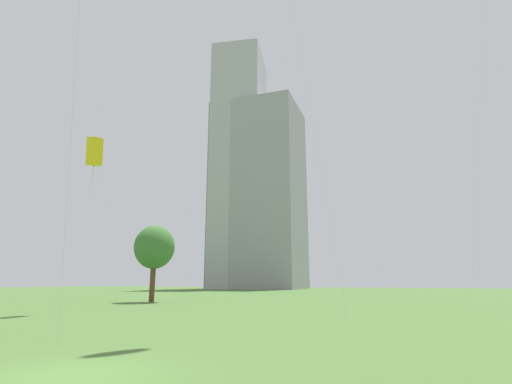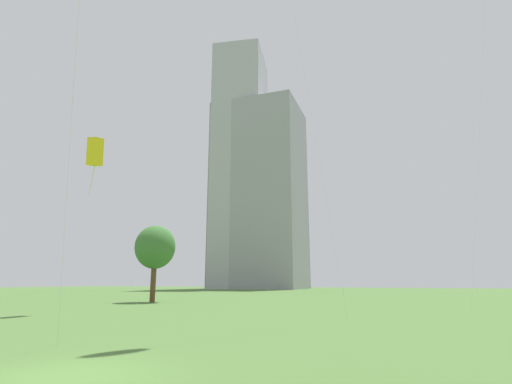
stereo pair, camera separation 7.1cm
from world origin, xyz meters
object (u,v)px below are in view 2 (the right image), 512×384
object	(u,v)px
kite_flying_4	(95,152)
distant_highrise_0	(240,165)
park_tree_0	(155,247)
distant_highrise_1	(260,195)

from	to	relation	value
kite_flying_4	distant_highrise_0	distance (m)	95.33
park_tree_0	distant_highrise_0	world-z (taller)	distant_highrise_0
kite_flying_4	distant_highrise_1	world-z (taller)	distant_highrise_1
distant_highrise_0	distant_highrise_1	xyz separation A→B (m)	(6.09, 1.64, -10.02)
distant_highrise_0	distant_highrise_1	distance (m)	11.84
kite_flying_4	park_tree_0	xyz separation A→B (m)	(-4.08, 12.96, -5.99)
kite_flying_4	distant_highrise_0	bearing A→B (deg)	109.22
kite_flying_4	park_tree_0	distance (m)	14.85
kite_flying_4	distant_highrise_1	xyz separation A→B (m)	(-24.03, 88.03, 16.73)
kite_flying_4	distant_highrise_0	world-z (taller)	distant_highrise_0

